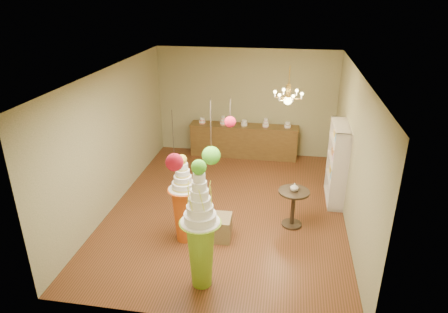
% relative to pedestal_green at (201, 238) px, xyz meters
% --- Properties ---
extents(floor, '(6.50, 6.50, 0.00)m').
position_rel_pedestal_green_xyz_m(floor, '(0.04, 2.48, -0.88)').
color(floor, '#582F18').
rests_on(floor, ground).
extents(ceiling, '(6.50, 6.50, 0.00)m').
position_rel_pedestal_green_xyz_m(ceiling, '(0.04, 2.48, 2.12)').
color(ceiling, silver).
rests_on(ceiling, ground).
extents(wall_back, '(5.00, 0.04, 3.00)m').
position_rel_pedestal_green_xyz_m(wall_back, '(0.04, 5.73, 0.62)').
color(wall_back, gray).
rests_on(wall_back, ground).
extents(wall_front, '(5.00, 0.04, 3.00)m').
position_rel_pedestal_green_xyz_m(wall_front, '(0.04, -0.77, 0.62)').
color(wall_front, gray).
rests_on(wall_front, ground).
extents(wall_left, '(0.04, 6.50, 3.00)m').
position_rel_pedestal_green_xyz_m(wall_left, '(-2.46, 2.48, 0.62)').
color(wall_left, gray).
rests_on(wall_left, ground).
extents(wall_right, '(0.04, 6.50, 3.00)m').
position_rel_pedestal_green_xyz_m(wall_right, '(2.54, 2.48, 0.62)').
color(wall_right, gray).
rests_on(wall_right, ground).
extents(pedestal_green, '(0.72, 0.72, 2.23)m').
position_rel_pedestal_green_xyz_m(pedestal_green, '(0.00, 0.00, 0.00)').
color(pedestal_green, '#83B227').
rests_on(pedestal_green, floor).
extents(pedestal_orange, '(0.70, 0.70, 1.77)m').
position_rel_pedestal_green_xyz_m(pedestal_orange, '(-0.59, 1.18, -0.18)').
color(pedestal_orange, '#DE5A19').
rests_on(pedestal_orange, floor).
extents(burlap_riser, '(0.51, 0.51, 0.46)m').
position_rel_pedestal_green_xyz_m(burlap_riser, '(0.03, 1.34, -0.66)').
color(burlap_riser, olive).
rests_on(burlap_riser, floor).
extents(sideboard, '(3.04, 0.54, 1.16)m').
position_rel_pedestal_green_xyz_m(sideboard, '(0.04, 5.45, -0.41)').
color(sideboard, brown).
rests_on(sideboard, floor).
extents(shelving_unit, '(0.33, 1.20, 1.80)m').
position_rel_pedestal_green_xyz_m(shelving_unit, '(2.38, 3.28, 0.02)').
color(shelving_unit, beige).
rests_on(shelving_unit, floor).
extents(round_table, '(0.77, 0.77, 0.79)m').
position_rel_pedestal_green_xyz_m(round_table, '(1.44, 2.01, -0.37)').
color(round_table, black).
rests_on(round_table, floor).
extents(vase, '(0.18, 0.18, 0.17)m').
position_rel_pedestal_green_xyz_m(vase, '(1.44, 2.01, -0.01)').
color(vase, beige).
rests_on(vase, round_table).
extents(pom_red_left, '(0.26, 0.26, 0.90)m').
position_rel_pedestal_green_xyz_m(pom_red_left, '(-0.32, -0.14, 1.34)').
color(pom_red_left, '#3D322B').
rests_on(pom_red_left, ceiling).
extents(pom_green_mid, '(0.30, 0.30, 1.09)m').
position_rel_pedestal_green_xyz_m(pom_green_mid, '(0.07, 0.58, 1.17)').
color(pom_green_mid, '#3D322B').
rests_on(pom_green_mid, ceiling).
extents(pom_red_right, '(0.18, 0.18, 0.50)m').
position_rel_pedestal_green_xyz_m(pom_red_right, '(0.35, 0.69, 1.71)').
color(pom_red_right, '#3D322B').
rests_on(pom_red_right, ceiling).
extents(chandelier, '(0.75, 0.75, 0.85)m').
position_rel_pedestal_green_xyz_m(chandelier, '(1.20, 3.37, 1.42)').
color(chandelier, gold).
rests_on(chandelier, ceiling).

